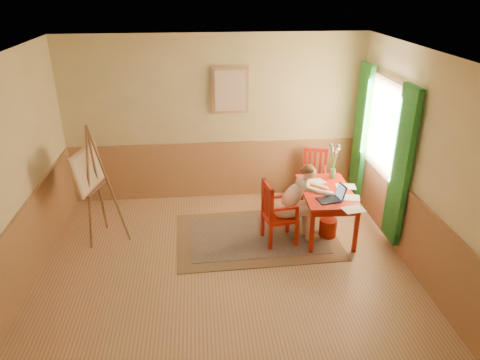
{
  "coord_description": "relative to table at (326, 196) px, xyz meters",
  "views": [
    {
      "loc": [
        -0.28,
        -4.94,
        3.57
      ],
      "look_at": [
        0.25,
        0.55,
        1.05
      ],
      "focal_mm": 33.26,
      "sensor_mm": 36.0,
      "label": 1
    }
  ],
  "objects": [
    {
      "name": "room",
      "position": [
        -1.56,
        -0.79,
        0.77
      ],
      "size": [
        5.04,
        4.54,
        2.84
      ],
      "color": "tan",
      "rests_on": "ground"
    },
    {
      "name": "wainscot",
      "position": [
        -1.56,
        0.01,
        -0.13
      ],
      "size": [
        5.0,
        4.5,
        1.0
      ],
      "color": "#B57D4F",
      "rests_on": "room"
    },
    {
      "name": "window",
      "position": [
        0.86,
        0.31,
        0.71
      ],
      "size": [
        0.12,
        2.01,
        2.2
      ],
      "color": "white",
      "rests_on": "room"
    },
    {
      "name": "wall_portrait",
      "position": [
        -1.31,
        1.41,
        1.27
      ],
      "size": [
        0.6,
        0.05,
        0.76
      ],
      "color": "tan",
      "rests_on": "room"
    },
    {
      "name": "rug",
      "position": [
        -1.03,
        -0.03,
        -0.62
      ],
      "size": [
        2.45,
        1.68,
        0.02
      ],
      "color": "#8C7251",
      "rests_on": "room"
    },
    {
      "name": "table",
      "position": [
        0.0,
        0.0,
        0.0
      ],
      "size": [
        0.76,
        1.23,
        0.72
      ],
      "color": "red",
      "rests_on": "room"
    },
    {
      "name": "chair_left",
      "position": [
        -0.77,
        -0.19,
        -0.15
      ],
      "size": [
        0.5,
        0.49,
        0.96
      ],
      "color": "red",
      "rests_on": "room"
    },
    {
      "name": "chair_back",
      "position": [
        0.09,
        1.06,
        -0.17
      ],
      "size": [
        0.5,
        0.51,
        0.92
      ],
      "color": "red",
      "rests_on": "room"
    },
    {
      "name": "figure",
      "position": [
        -0.47,
        -0.15,
        0.02
      ],
      "size": [
        0.91,
        0.45,
        1.19
      ],
      "color": "beige",
      "rests_on": "room"
    },
    {
      "name": "laptop",
      "position": [
        -0.01,
        -0.32,
        0.13
      ],
      "size": [
        0.4,
        0.28,
        0.22
      ],
      "color": "#1E2338",
      "rests_on": "table"
    },
    {
      "name": "papers",
      "position": [
        0.17,
        -0.13,
        0.09
      ],
      "size": [
        0.73,
        1.2,
        0.0
      ],
      "color": "white",
      "rests_on": "table"
    },
    {
      "name": "vase",
      "position": [
        0.21,
        0.44,
        0.34
      ],
      "size": [
        0.21,
        0.27,
        0.55
      ],
      "color": "#3F724C",
      "rests_on": "table"
    },
    {
      "name": "wastebasket",
      "position": [
        0.04,
        -0.11,
        -0.49
      ],
      "size": [
        0.3,
        0.3,
        0.28
      ],
      "primitive_type": "cylinder",
      "rotation": [
        0.0,
        0.0,
        0.19
      ],
      "color": "red",
      "rests_on": "room"
    },
    {
      "name": "easel",
      "position": [
        -3.38,
        0.18,
        0.42
      ],
      "size": [
        0.66,
        0.79,
        1.77
      ],
      "color": "brown",
      "rests_on": "room"
    }
  ]
}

